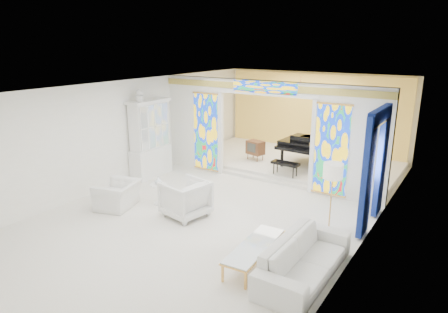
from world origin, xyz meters
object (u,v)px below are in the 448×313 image
Objects in this scene: sofa at (305,258)px; coffee_table at (255,247)px; china_cabinet at (150,139)px; grand_piano at (311,144)px; armchair_right at (185,198)px; tv_console at (255,148)px; armchair_left at (118,195)px.

sofa reaches higher than coffee_table.
china_cabinet reaches higher than coffee_table.
china_cabinet is 5.13m from grand_piano.
china_cabinet is 1.05× the size of grand_piano.
armchair_right is 0.38× the size of grand_piano.
china_cabinet is 5.99m from coffee_table.
china_cabinet is 4.15× the size of tv_console.
tv_console is at bearing 118.70° from coffee_table.
china_cabinet is at bearing -136.85° from grand_piano.
china_cabinet is at bearing 66.93° from sofa.
armchair_left is at bearing -113.88° from grand_piano.
grand_piano is (1.15, 5.08, 0.43)m from armchair_right.
coffee_table is at bearing 78.93° from armchair_right.
china_cabinet is at bearing -172.34° from armchair_left.
china_cabinet is 2.66× the size of armchair_left.
tv_console is at bearing 36.67° from sofa.
grand_piano is at bearing 20.99° from sofa.
china_cabinet is at bearing -111.69° from armchair_right.
armchair_left is at bearing -88.49° from tv_console.
sofa is 1.35× the size of coffee_table.
coffee_table is (2.44, -1.00, -0.09)m from armchair_right.
tv_console is at bearing 51.78° from china_cabinet.
coffee_table is 6.24m from grand_piano.
armchair_right reaches higher than tv_console.
coffee_table is at bearing 98.21° from sofa.
tv_console is (-3.05, 5.57, 0.25)m from coffee_table.
china_cabinet reaches higher than grand_piano.
tv_console is at bearing -160.40° from grand_piano.
sofa is 0.93× the size of grand_piano.
armchair_left is 1.05× the size of armchair_right.
coffee_table is (5.23, -2.81, -0.81)m from china_cabinet.
china_cabinet reaches higher than armchair_right.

